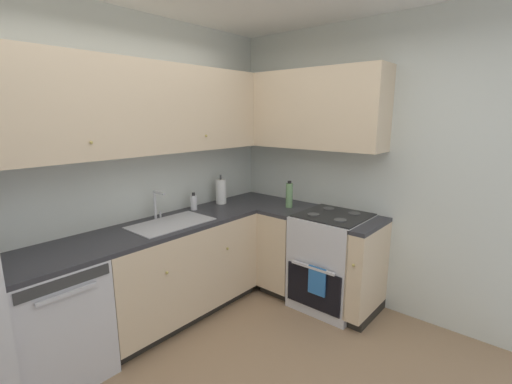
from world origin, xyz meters
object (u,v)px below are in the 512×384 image
dishwasher (53,320)px  oil_bottle (289,195)px  paper_towel_roll (221,191)px  oven_range (332,260)px  soap_bottle (194,202)px

dishwasher → oil_bottle: size_ratio=3.20×
dishwasher → oil_bottle: 2.24m
paper_towel_roll → oil_bottle: size_ratio=1.17×
oil_bottle → oven_range: bearing=-87.9°
oil_bottle → paper_towel_roll: bearing=118.1°
dishwasher → paper_towel_roll: paper_towel_roll is taller
dishwasher → soap_bottle: 1.53m
dishwasher → soap_bottle: bearing=7.3°
soap_bottle → oil_bottle: (0.69, -0.66, 0.05)m
dishwasher → oven_range: 2.34m
soap_bottle → oven_range: bearing=-58.4°
dishwasher → paper_towel_roll: size_ratio=2.72×
dishwasher → soap_bottle: (1.41, 0.18, 0.54)m
soap_bottle → paper_towel_roll: paper_towel_roll is taller
dishwasher → oven_range: size_ratio=0.82×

